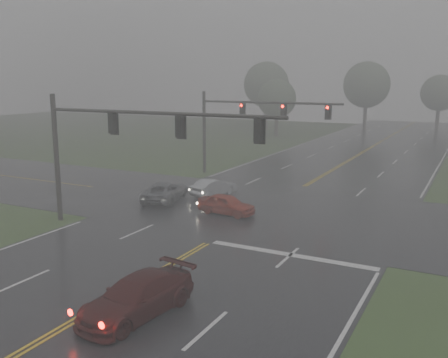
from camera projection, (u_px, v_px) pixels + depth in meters
The scene contains 13 objects.
main_road at pixel (253, 216), 31.32m from camera, with size 18.00×160.00×0.02m, color black.
cross_street at pixel (266, 209), 33.06m from camera, with size 120.00×14.00×0.02m, color black.
stop_bar at pixel (291, 255), 24.42m from camera, with size 8.50×0.50×0.01m, color silver.
sedan_maroon at pixel (138, 315), 18.22m from camera, with size 2.00×4.91×1.42m, color #370B0A.
sedan_red at pixel (226, 214), 31.83m from camera, with size 1.52×3.77×1.28m, color #9C1E0E.
sedan_silver at pixel (214, 196), 36.92m from camera, with size 1.32×3.78×1.24m, color #979A9E.
car_grey at pixel (165, 201), 35.41m from camera, with size 2.22×4.81×1.34m, color #525459.
signal_gantry_near at pixel (116, 136), 27.46m from camera, with size 14.74×0.33×7.64m.
signal_gantry_far at pixel (243, 118), 43.34m from camera, with size 12.79×0.38×7.41m.
tree_nw_a at pixel (277, 99), 74.57m from camera, with size 5.81×5.81×8.53m.
tree_n_mid at pixel (367, 85), 84.27m from camera, with size 7.79×7.79×11.45m.
tree_nw_b at pixel (266, 85), 85.95m from camera, with size 7.81×7.81×11.47m.
tree_n_far at pixel (439, 93), 86.58m from camera, with size 6.32×6.32×9.28m.
Camera 1 is at (12.30, -7.70, 8.48)m, focal length 40.00 mm.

